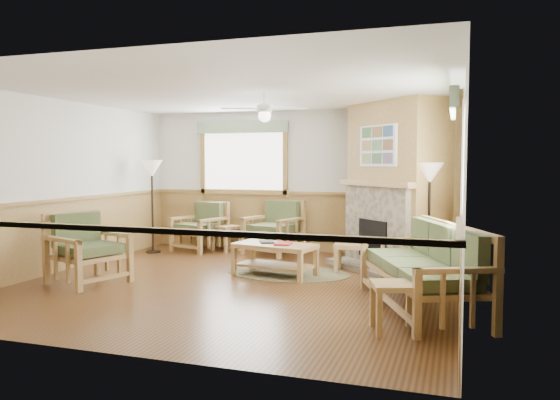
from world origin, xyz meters
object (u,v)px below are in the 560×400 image
(sofa, at_px, (420,267))
(armchair_back_left, at_px, (200,226))
(floor_lamp_left, at_px, (152,206))
(floor_lamp_right, at_px, (429,220))
(coffee_table, at_px, (275,260))
(armchair_back_right, at_px, (274,228))
(footstool, at_px, (351,257))
(end_table_sofa, at_px, (395,307))
(armchair_left, at_px, (88,248))
(end_table_chairs, at_px, (226,238))

(sofa, bearing_deg, armchair_back_left, -148.37)
(floor_lamp_left, height_order, floor_lamp_right, floor_lamp_left)
(floor_lamp_right, bearing_deg, coffee_table, -165.26)
(armchair_back_right, relative_size, coffee_table, 0.81)
(armchair_back_right, height_order, coffee_table, armchair_back_right)
(armchair_back_right, xyz_separation_m, footstool, (1.69, -1.19, -0.27))
(sofa, xyz_separation_m, floor_lamp_left, (-5.10, 2.55, 0.38))
(armchair_back_right, relative_size, end_table_sofa, 1.96)
(coffee_table, height_order, footstool, coffee_table)
(end_table_sofa, bearing_deg, coffee_table, 132.38)
(armchair_left, bearing_deg, armchair_back_left, 16.13)
(armchair_back_left, height_order, armchair_back_right, armchair_back_right)
(armchair_back_left, xyz_separation_m, armchair_left, (-0.20, -3.10, 0.03))
(sofa, xyz_separation_m, armchair_left, (-4.57, -0.05, -0.00))
(end_table_chairs, distance_m, floor_lamp_right, 4.12)
(sofa, distance_m, end_table_chairs, 4.99)
(end_table_sofa, distance_m, footstool, 3.08)
(sofa, bearing_deg, end_table_chairs, -152.74)
(armchair_back_right, bearing_deg, sofa, -31.08)
(armchair_back_right, bearing_deg, armchair_back_left, -160.56)
(end_table_sofa, bearing_deg, end_table_chairs, 131.65)
(coffee_table, xyz_separation_m, floor_lamp_left, (-2.88, 1.29, 0.64))
(footstool, bearing_deg, armchair_left, -149.54)
(armchair_left, distance_m, floor_lamp_right, 4.96)
(sofa, xyz_separation_m, end_table_sofa, (-0.19, -0.96, -0.25))
(floor_lamp_left, bearing_deg, armchair_left, -78.50)
(sofa, xyz_separation_m, armchair_back_right, (-2.87, 3.13, -0.01))
(sofa, bearing_deg, armchair_left, -112.84)
(end_table_chairs, relative_size, footstool, 0.97)
(armchair_left, xyz_separation_m, floor_lamp_left, (-0.53, 2.60, 0.38))
(coffee_table, bearing_deg, end_table_chairs, 141.74)
(armchair_back_left, relative_size, armchair_back_right, 0.95)
(sofa, distance_m, armchair_back_left, 5.33)
(end_table_chairs, bearing_deg, coffee_table, -49.23)
(armchair_left, relative_size, end_table_chairs, 2.02)
(footstool, distance_m, floor_lamp_right, 1.35)
(armchair_left, bearing_deg, armchair_back_right, -8.23)
(coffee_table, distance_m, end_table_sofa, 3.01)
(armchair_back_right, distance_m, end_table_sofa, 4.91)
(armchair_left, height_order, floor_lamp_left, floor_lamp_left)
(armchair_back_left, distance_m, coffee_table, 2.81)
(sofa, bearing_deg, armchair_back_right, -160.89)
(coffee_table, bearing_deg, end_table_sofa, -36.65)
(coffee_table, bearing_deg, armchair_back_right, 120.23)
(floor_lamp_left, bearing_deg, end_table_chairs, 25.95)
(armchair_back_right, distance_m, floor_lamp_right, 3.17)
(coffee_table, bearing_deg, footstool, 44.42)
(sofa, xyz_separation_m, footstool, (-1.18, 1.95, -0.28))
(sofa, xyz_separation_m, coffee_table, (-2.22, 1.26, -0.26))
(armchair_back_right, bearing_deg, end_table_sofa, -40.37)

